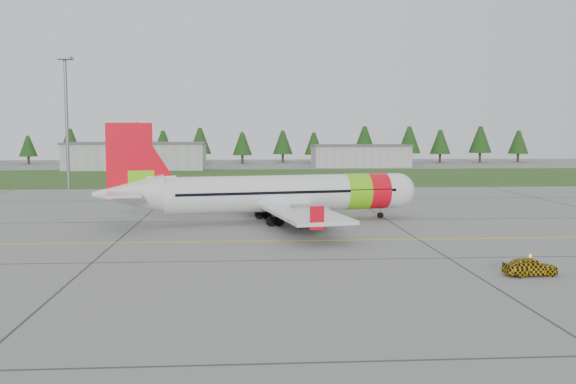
{
  "coord_description": "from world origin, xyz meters",
  "views": [
    {
      "loc": [
        -4.48,
        -44.18,
        9.04
      ],
      "look_at": [
        -0.36,
        16.25,
        3.27
      ],
      "focal_mm": 40.0,
      "sensor_mm": 36.0,
      "label": 1
    }
  ],
  "objects": [
    {
      "name": "hangar_east",
      "position": [
        25.0,
        118.0,
        2.6
      ],
      "size": [
        24.0,
        12.0,
        5.2
      ],
      "primitive_type": "cube",
      "color": "#A8A8A3",
      "rests_on": "ground"
    },
    {
      "name": "service_van",
      "position": [
        -14.98,
        58.63,
        2.4
      ],
      "size": [
        1.89,
        1.81,
        4.8
      ],
      "primitive_type": "imported",
      "rotation": [
        0.0,
        0.0,
        0.15
      ],
      "color": "silver",
      "rests_on": "ground"
    },
    {
      "name": "grass_strip",
      "position": [
        0.0,
        82.0,
        0.01
      ],
      "size": [
        320.0,
        50.0,
        0.03
      ],
      "primitive_type": "cube",
      "color": "#30561E",
      "rests_on": "ground"
    },
    {
      "name": "taxi_guideline",
      "position": [
        0.0,
        8.0,
        0.01
      ],
      "size": [
        120.0,
        0.25,
        0.02
      ],
      "primitive_type": "cube",
      "color": "gold",
      "rests_on": "ground"
    },
    {
      "name": "ground",
      "position": [
        0.0,
        0.0,
        0.0
      ],
      "size": [
        320.0,
        320.0,
        0.0
      ],
      "primitive_type": "plane",
      "color": "gray",
      "rests_on": "ground"
    },
    {
      "name": "hangar_west",
      "position": [
        -30.0,
        110.0,
        3.0
      ],
      "size": [
        32.0,
        14.0,
        6.0
      ],
      "primitive_type": "cube",
      "color": "#A8A8A3",
      "rests_on": "ground"
    },
    {
      "name": "aircraft",
      "position": [
        -1.13,
        19.1,
        2.83
      ],
      "size": [
        32.12,
        30.03,
        9.81
      ],
      "rotation": [
        0.0,
        0.0,
        0.19
      ],
      "color": "silver",
      "rests_on": "ground"
    },
    {
      "name": "floodlight_mast",
      "position": [
        -32.0,
        58.0,
        10.0
      ],
      "size": [
        0.5,
        0.5,
        20.0
      ],
      "primitive_type": "cylinder",
      "color": "slate",
      "rests_on": "ground"
    },
    {
      "name": "follow_me_car",
      "position": [
        13.36,
        -5.75,
        1.7
      ],
      "size": [
        1.26,
        1.45,
        3.39
      ],
      "primitive_type": "imported",
      "rotation": [
        0.0,
        0.0,
        1.65
      ],
      "color": "#E5B60C",
      "rests_on": "ground"
    },
    {
      "name": "treeline",
      "position": [
        0.0,
        138.0,
        5.0
      ],
      "size": [
        160.0,
        8.0,
        10.0
      ],
      "primitive_type": null,
      "color": "#1C3F14",
      "rests_on": "ground"
    }
  ]
}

